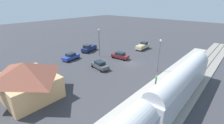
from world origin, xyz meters
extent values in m
plane|color=#38383D|center=(0.00, 0.00, 0.00)|extent=(200.00, 200.00, 0.00)
cube|color=gray|center=(-14.00, 0.00, 0.09)|extent=(4.80, 70.00, 0.18)
cube|color=#59544C|center=(-14.72, 0.00, 0.24)|extent=(0.10, 70.00, 0.12)
cube|color=#59544C|center=(-13.28, 0.00, 0.24)|extent=(0.10, 70.00, 0.12)
cube|color=#A8A399|center=(-10.00, 0.00, 0.15)|extent=(3.20, 46.00, 0.30)
cube|color=silver|center=(-14.00, 7.28, 2.15)|extent=(2.90, 19.28, 3.70)
cube|color=gold|center=(-12.54, 7.28, 1.85)|extent=(0.04, 17.74, 0.36)
cylinder|color=silver|center=(-14.00, 7.28, 3.90)|extent=(2.75, 18.51, 2.76)
cube|color=tan|center=(4.00, 22.00, 1.69)|extent=(9.06, 7.20, 3.37)
pyramid|color=brown|center=(4.00, 22.00, 4.49)|extent=(9.86, 8.00, 2.23)
cube|color=#4C3323|center=(4.00, 18.37, 1.05)|extent=(1.10, 0.08, 2.10)
cylinder|color=#333338|center=(-9.65, 6.30, 0.72)|extent=(0.22, 0.22, 0.85)
cylinder|color=green|center=(-9.65, 6.30, 1.46)|extent=(0.36, 0.36, 0.62)
sphere|color=tan|center=(-9.65, 6.30, 1.89)|extent=(0.24, 0.24, 0.24)
cube|color=#283D9E|center=(12.67, 8.04, 0.72)|extent=(2.44, 4.71, 0.76)
cube|color=#19232D|center=(12.67, 8.04, 1.42)|extent=(1.90, 2.36, 0.64)
cylinder|color=black|center=(11.65, 9.62, 0.34)|extent=(0.22, 0.68, 0.68)
cylinder|color=black|center=(13.23, 9.84, 0.34)|extent=(0.22, 0.68, 0.68)
cylinder|color=black|center=(12.11, 6.25, 0.34)|extent=(0.22, 0.68, 0.68)
cylinder|color=black|center=(13.69, 6.47, 0.34)|extent=(0.22, 0.68, 0.68)
cube|color=#C6B284|center=(3.86, -11.97, 0.84)|extent=(2.15, 5.47, 0.92)
cube|color=#19232D|center=(3.89, -12.99, 1.72)|extent=(1.79, 1.79, 0.84)
cylinder|color=black|center=(4.79, -14.08, 0.38)|extent=(0.22, 0.76, 0.76)
cylinder|color=black|center=(3.08, -14.15, 0.38)|extent=(0.22, 0.76, 0.76)
cylinder|color=black|center=(4.64, -9.79, 0.38)|extent=(0.22, 0.76, 0.76)
cylinder|color=black|center=(2.92, -9.85, 0.38)|extent=(0.22, 0.76, 0.76)
cube|color=#C6B284|center=(3.82, -11.02, 1.40)|extent=(1.97, 3.04, 0.20)
cube|color=#47494F|center=(3.13, 7.27, 0.72)|extent=(4.75, 2.59, 0.76)
cube|color=#19232D|center=(3.13, 7.27, 1.42)|extent=(2.41, 1.97, 0.64)
cylinder|color=black|center=(4.94, 7.76, 0.34)|extent=(0.22, 0.68, 0.68)
cylinder|color=black|center=(4.67, 6.19, 0.34)|extent=(0.22, 0.68, 0.68)
cylinder|color=black|center=(1.59, 8.35, 0.34)|extent=(0.22, 0.68, 0.68)
cylinder|color=black|center=(1.32, 6.78, 0.34)|extent=(0.22, 0.68, 0.68)
cube|color=navy|center=(14.74, 0.13, 0.84)|extent=(3.22, 5.72, 0.92)
cube|color=#19232D|center=(14.49, 1.13, 1.72)|extent=(2.09, 2.10, 0.84)
cylinder|color=black|center=(13.38, 2.00, 0.38)|extent=(0.22, 0.76, 0.76)
cylinder|color=black|center=(15.05, 2.43, 0.38)|extent=(0.22, 0.76, 0.76)
cylinder|color=black|center=(14.43, -2.16, 0.38)|extent=(0.22, 0.76, 0.76)
cylinder|color=black|center=(16.10, -1.74, 0.38)|extent=(0.22, 0.76, 0.76)
cube|color=navy|center=(14.97, -0.79, 1.40)|extent=(2.53, 3.34, 0.20)
cube|color=maroon|center=(3.80, -0.78, 0.72)|extent=(4.65, 2.24, 0.76)
cube|color=#19232D|center=(3.80, -0.78, 1.42)|extent=(2.30, 1.81, 0.64)
cylinder|color=black|center=(5.42, 0.17, 0.34)|extent=(0.22, 0.68, 0.68)
cylinder|color=black|center=(5.56, -1.43, 0.34)|extent=(0.22, 0.68, 0.68)
cylinder|color=black|center=(2.03, -0.14, 0.34)|extent=(0.22, 0.68, 0.68)
cylinder|color=black|center=(2.18, -1.74, 0.34)|extent=(0.22, 0.68, 0.68)
cylinder|color=#515156|center=(-7.20, 0.53, 3.27)|extent=(0.16, 0.16, 6.55)
sphere|color=#EAE5C6|center=(-7.20, 0.53, 6.73)|extent=(0.44, 0.44, 0.44)
cylinder|color=#515156|center=(9.22, 1.31, 3.47)|extent=(0.16, 0.16, 6.94)
sphere|color=#EAE5C6|center=(9.22, 1.31, 7.12)|extent=(0.44, 0.44, 0.44)
camera|label=1|loc=(-19.76, 29.61, 13.95)|focal=25.25mm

